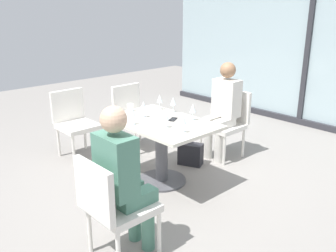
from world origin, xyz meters
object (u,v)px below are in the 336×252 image
Objects in this scene: chair_near_window at (228,120)px; wine_glass_1 at (133,113)px; dining_table_main at (161,138)px; wine_glass_2 at (193,109)px; chair_side_end at (74,119)px; coffee_cup at (130,107)px; handbag_0 at (191,154)px; chair_far_left at (133,113)px; cell_phone_on_table at (173,119)px; person_front_right at (123,175)px; wine_glass_6 at (166,115)px; wine_glass_0 at (160,99)px; person_near_window at (223,106)px; wine_glass_4 at (183,120)px; wine_glass_5 at (143,106)px; chair_front_right at (112,203)px; wine_glass_3 at (173,101)px.

wine_glass_1 is at bearing -94.34° from chair_near_window.
dining_table_main is 0.48m from wine_glass_2.
wine_glass_2 reaches higher than chair_side_end.
coffee_cup reaches higher than handbag_0.
chair_far_left is at bearing -147.42° from chair_near_window.
cell_phone_on_table is at bearing -96.31° from handbag_0.
person_front_right reaches higher than wine_glass_6.
dining_table_main is at bearing -127.48° from wine_glass_2.
chair_near_window is at bearing 67.72° from wine_glass_0.
coffee_cup is (-0.54, -1.08, 0.08)m from person_near_window.
coffee_cup is (-0.98, 0.09, -0.09)m from wine_glass_4.
wine_glass_6 is 1.28× the size of cell_phone_on_table.
wine_glass_0 is (-0.36, -0.77, 0.16)m from person_near_window.
chair_near_window and chair_far_left have the same top height.
person_near_window is at bearing 77.76° from wine_glass_5.
dining_table_main is at bearing 0.75° from coffee_cup.
chair_far_left is 1.09m from handbag_0.
person_front_right is at bearing -60.03° from wine_glass_6.
wine_glass_1 is at bearing 134.55° from chair_front_right.
wine_glass_6 is 1.05m from handbag_0.
wine_glass_3 reaches higher than chair_front_right.
handbag_0 is (0.26, 0.29, -0.72)m from wine_glass_0.
chair_front_right is 1.88m from wine_glass_0.
wine_glass_1 is at bearing -149.00° from wine_glass_6.
wine_glass_5 is at bearing -144.32° from wine_glass_2.
wine_glass_0 is at bearing 129.07° from cell_phone_on_table.
wine_glass_0 is (-1.11, 1.48, 0.37)m from chair_front_right.
chair_side_end is 2.28m from person_front_right.
person_near_window is 0.77m from wine_glass_3.
chair_side_end is 9.67× the size of coffee_cup.
chair_far_left is at bearing 160.26° from wine_glass_4.
wine_glass_3 reaches higher than cell_phone_on_table.
wine_glass_2 reaches higher than chair_far_left.
cell_phone_on_table is 0.48× the size of handbag_0.
dining_table_main is 1.40× the size of chair_near_window.
wine_glass_1 is (-0.86, 0.77, 0.16)m from person_front_right.
chair_front_right is 0.69× the size of person_near_window.
cell_phone_on_table is (-0.70, 1.20, 0.03)m from person_front_right.
chair_near_window is 4.70× the size of wine_glass_4.
person_front_right is 14.00× the size of coffee_cup.
person_near_window is at bearing 110.38° from wine_glass_4.
wine_glass_1 is at bearing -85.48° from wine_glass_3.
chair_near_window is 4.70× the size of wine_glass_3.
handbag_0 is at bearing -99.85° from chair_near_window.
wine_glass_3 is at bearing 78.21° from wine_glass_5.
chair_near_window is 6.04× the size of cell_phone_on_table.
wine_glass_0 is at bearing 140.51° from dining_table_main.
wine_glass_2 reaches higher than handbag_0.
wine_glass_0 is 0.46m from cell_phone_on_table.
chair_near_window is 1.02m from wine_glass_0.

